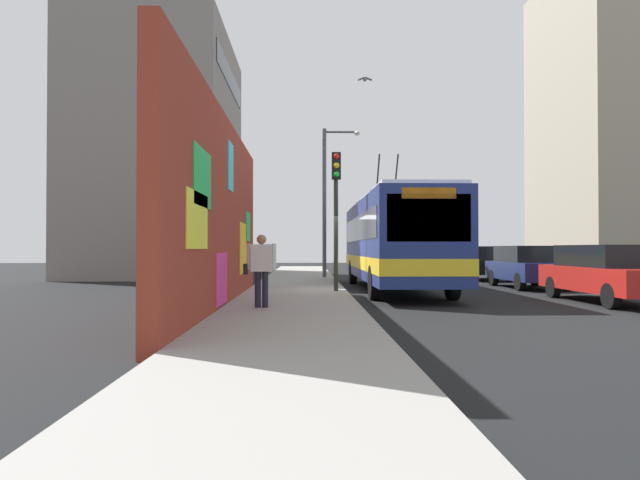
{
  "coord_description": "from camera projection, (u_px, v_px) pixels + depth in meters",
  "views": [
    {
      "loc": [
        -18.49,
        1.27,
        1.49
      ],
      "look_at": [
        1.45,
        0.8,
        1.78
      ],
      "focal_mm": 31.98,
      "sensor_mm": 36.0,
      "label": 1
    }
  ],
  "objects": [
    {
      "name": "parked_car_navy",
      "position": [
        528.0,
        266.0,
        21.28
      ],
      "size": [
        4.28,
        1.9,
        1.58
      ],
      "color": "navy",
      "rests_on": "ground_plane"
    },
    {
      "name": "sidewalk_slab",
      "position": [
        297.0,
        292.0,
        18.46
      ],
      "size": [
        48.0,
        3.2,
        0.15
      ],
      "primitive_type": "cube",
      "color": "gray",
      "rests_on": "ground_plane"
    },
    {
      "name": "parked_car_red",
      "position": [
        609.0,
        272.0,
        15.56
      ],
      "size": [
        4.94,
        1.9,
        1.58
      ],
      "color": "#B21E19",
      "rests_on": "ground_plane"
    },
    {
      "name": "city_bus",
      "position": [
        393.0,
        239.0,
        20.14
      ],
      "size": [
        11.78,
        2.54,
        5.03
      ],
      "color": "navy",
      "rests_on": "ground_plane"
    },
    {
      "name": "flying_pigeons",
      "position": [
        380.0,
        28.0,
        17.77
      ],
      "size": [
        9.43,
        0.57,
        0.66
      ],
      "color": "slate"
    },
    {
      "name": "building_far_left",
      "position": [
        161.0,
        157.0,
        31.0
      ],
      "size": [
        10.94,
        7.45,
        12.88
      ],
      "color": "gray",
      "rests_on": "ground_plane"
    },
    {
      "name": "graffiti_wall",
      "position": [
        222.0,
        214.0,
        13.94
      ],
      "size": [
        12.98,
        0.32,
        4.68
      ],
      "color": "maroon",
      "rests_on": "ground_plane"
    },
    {
      "name": "parked_car_black",
      "position": [
        482.0,
        262.0,
        26.83
      ],
      "size": [
        4.15,
        1.85,
        1.58
      ],
      "color": "black",
      "rests_on": "ground_plane"
    },
    {
      "name": "building_far_right",
      "position": [
        609.0,
        122.0,
        34.4
      ],
      "size": [
        9.94,
        6.55,
        18.32
      ],
      "color": "#9E937F",
      "rests_on": "ground_plane"
    },
    {
      "name": "street_lamp",
      "position": [
        328.0,
        192.0,
        26.44
      ],
      "size": [
        0.44,
        1.76,
        6.91
      ],
      "color": "#4C4C51",
      "rests_on": "sidewalk_slab"
    },
    {
      "name": "pedestrian_near_wall",
      "position": [
        261.0,
        265.0,
        12.88
      ],
      "size": [
        0.22,
        0.74,
        1.65
      ],
      "color": "#1E1E2D",
      "rests_on": "sidewalk_slab"
    },
    {
      "name": "traffic_light",
      "position": [
        336.0,
        198.0,
        17.82
      ],
      "size": [
        0.49,
        0.28,
        4.36
      ],
      "color": "#2D382D",
      "rests_on": "sidewalk_slab"
    },
    {
      "name": "ground_plane",
      "position": [
        346.0,
        294.0,
        18.49
      ],
      "size": [
        80.0,
        80.0,
        0.0
      ],
      "primitive_type": "plane",
      "color": "black"
    }
  ]
}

